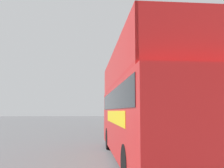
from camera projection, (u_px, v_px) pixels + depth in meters
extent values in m
plane|color=#4C4C4F|center=(70.00, 133.00, 23.12)|extent=(144.00, 144.00, 0.00)
cube|color=gray|center=(166.00, 134.00, 20.63)|extent=(3.79, 108.00, 0.14)
cube|color=brown|center=(200.00, 93.00, 26.18)|extent=(6.00, 19.89, 7.41)
pyramid|color=#473D38|center=(199.00, 44.00, 26.68)|extent=(6.00, 19.89, 2.50)
cube|color=red|center=(144.00, 120.00, 10.06)|extent=(2.74, 10.74, 2.54)
cube|color=yellow|center=(147.00, 117.00, 9.55)|extent=(2.63, 5.94, 0.45)
cube|color=black|center=(144.00, 100.00, 10.14)|extent=(2.75, 9.89, 0.70)
cube|color=red|center=(144.00, 86.00, 10.20)|extent=(2.72, 9.88, 0.10)
cube|color=red|center=(113.00, 69.00, 10.16)|extent=(0.35, 9.82, 1.23)
cube|color=red|center=(173.00, 69.00, 10.37)|extent=(0.35, 9.82, 1.23)
cube|color=red|center=(193.00, 32.00, 5.44)|extent=(2.44, 0.14, 1.23)
cube|color=red|center=(128.00, 81.00, 14.39)|extent=(2.48, 1.56, 1.23)
cylinder|color=black|center=(109.00, 139.00, 13.14)|extent=(0.31, 1.05, 1.05)
cylinder|color=black|center=(152.00, 138.00, 13.33)|extent=(0.31, 1.05, 1.05)
cylinder|color=black|center=(128.00, 164.00, 6.79)|extent=(0.31, 1.05, 1.05)
cylinder|color=black|center=(210.00, 163.00, 6.99)|extent=(0.31, 1.05, 1.05)
cube|color=maroon|center=(130.00, 129.00, 19.14)|extent=(1.91, 4.01, 0.73)
cube|color=black|center=(130.00, 121.00, 19.08)|extent=(1.65, 1.93, 0.54)
cylinder|color=black|center=(116.00, 131.00, 20.27)|extent=(0.21, 0.70, 0.69)
cylinder|color=black|center=(138.00, 131.00, 20.40)|extent=(0.21, 0.70, 0.69)
cylinder|color=black|center=(120.00, 134.00, 17.83)|extent=(0.21, 0.70, 0.69)
cylinder|color=black|center=(144.00, 134.00, 17.96)|extent=(0.21, 0.70, 0.69)
cylinder|color=black|center=(163.00, 109.00, 16.48)|extent=(0.13, 0.13, 3.72)
cylinder|color=silver|center=(162.00, 77.00, 16.69)|extent=(0.32, 0.32, 0.45)
cone|color=black|center=(162.00, 71.00, 16.73)|extent=(0.35, 0.35, 0.22)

